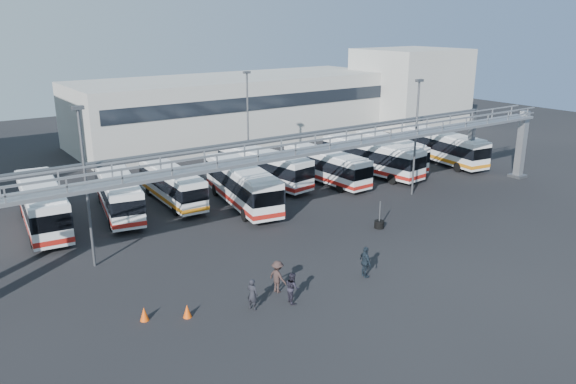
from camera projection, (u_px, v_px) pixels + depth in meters
ground at (366, 249)px, 38.35m from camera, size 140.00×140.00×0.00m
gantry at (315, 155)px, 41.32m from camera, size 51.40×5.15×7.10m
warehouse at (237, 108)px, 73.47m from camera, size 42.00×14.00×8.00m
building_right at (410, 87)px, 82.63m from camera, size 14.00×12.00×11.00m
light_pole_left at (86, 180)px, 34.12m from camera, size 0.70×0.35×10.21m
light_pole_mid at (416, 131)px, 48.73m from camera, size 0.70×0.35×10.21m
light_pole_back at (248, 117)px, 56.06m from camera, size 0.70×0.35×10.21m
bus_1 at (42, 204)px, 41.65m from camera, size 3.84×11.70×3.49m
bus_2 at (118, 192)px, 44.87m from camera, size 4.50×11.00×3.26m
bus_3 at (172, 184)px, 47.61m from camera, size 2.80×10.12×3.04m
bus_4 at (242, 184)px, 46.79m from camera, size 4.63×11.80×3.50m
bus_5 at (264, 166)px, 52.74m from camera, size 4.13×11.13×3.30m
bus_6 at (326, 165)px, 53.50m from camera, size 2.73×10.38×3.13m
bus_7 at (372, 156)px, 56.26m from camera, size 3.92×11.53×3.43m
bus_8 at (390, 151)px, 59.46m from camera, size 4.36×10.66×3.15m
bus_9 at (443, 147)px, 60.77m from camera, size 4.00×11.35×3.37m
pedestrian_a at (252, 294)px, 30.19m from camera, size 0.65×0.77×1.78m
pedestrian_b at (292, 288)px, 30.95m from camera, size 0.85×0.99×1.77m
pedestrian_c at (278, 277)px, 32.10m from camera, size 0.94×1.35×1.92m
pedestrian_d at (365, 262)px, 33.96m from camera, size 0.70×1.23×1.97m
cone_left at (187, 311)px, 29.51m from camera, size 0.53×0.53×0.73m
cone_right at (144, 314)px, 29.20m from camera, size 0.60×0.60×0.75m
tire_stack at (379, 224)px, 42.15m from camera, size 0.74×0.74×2.11m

